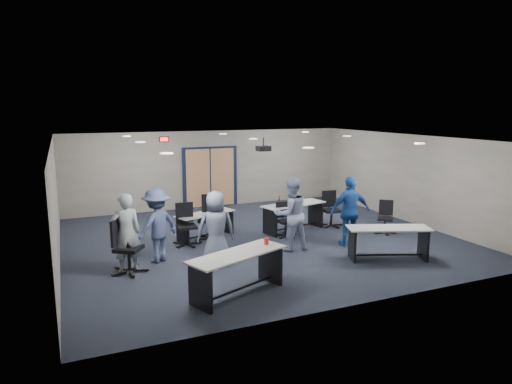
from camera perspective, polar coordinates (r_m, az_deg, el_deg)
name	(u,v)px	position (r m, az deg, el deg)	size (l,w,h in m)	color
floor	(261,239)	(12.40, 0.57, -5.90)	(10.00, 10.00, 0.00)	#1C202C
back_wall	(210,169)	(16.25, -5.80, 2.87)	(10.00, 0.04, 2.70)	gray
front_wall	(363,232)	(8.26, 13.25, -4.90)	(10.00, 0.04, 2.70)	gray
left_wall	(55,206)	(11.10, -23.79, -1.58)	(0.04, 9.00, 2.70)	gray
right_wall	(409,179)	(14.79, 18.63, 1.60)	(0.04, 9.00, 2.70)	gray
ceiling	(261,139)	(11.92, 0.60, 6.65)	(10.00, 9.00, 0.04)	white
double_door	(210,178)	(16.26, -5.74, 1.80)	(2.00, 0.07, 2.20)	black
exit_sign	(164,139)	(15.69, -11.43, 6.47)	(0.32, 0.07, 0.18)	black
ceiling_projector	(263,148)	(12.51, 0.94, 5.48)	(0.35, 0.32, 0.37)	black
ceiling_can_lights	(257,139)	(12.15, 0.12, 6.59)	(6.24, 5.74, 0.02)	white
table_front_left	(238,266)	(8.70, -2.27, -9.25)	(2.13, 1.39, 0.96)	#ABAAA2
table_front_right	(388,238)	(11.10, 16.20, -5.49)	(1.99, 1.27, 0.77)	#ABAAA2
table_back_left	(206,221)	(12.47, -6.32, -3.61)	(1.80, 1.16, 0.69)	#ABAAA2
table_back_right	(293,212)	(13.15, 4.70, -2.51)	(2.04, 1.07, 1.08)	#ABAAA2
chair_back_a	(186,225)	(11.85, -8.68, -4.08)	(0.68, 0.68, 1.09)	black
chair_back_b	(209,218)	(12.27, -5.87, -3.25)	(0.75, 0.75, 1.19)	black
chair_back_c	(286,220)	(12.54, 3.73, -3.49)	(0.59, 0.59, 0.95)	black
chair_back_d	(332,209)	(13.75, 9.43, -2.13)	(0.66, 0.66, 1.05)	black
chair_loose_left	(128,246)	(10.16, -15.65, -6.57)	(0.74, 0.74, 1.17)	black
chair_loose_right	(385,217)	(13.33, 15.87, -3.07)	(0.58, 0.58, 0.93)	black
person_gray	(126,233)	(10.19, -15.93, -4.91)	(0.63, 0.41, 1.73)	#939EA1
person_plaid	(216,229)	(10.18, -5.03, -4.59)	(0.84, 0.54, 1.71)	slate
person_lightblue	(291,214)	(11.28, 4.39, -2.78)	(0.89, 0.69, 1.83)	#9EA9D1
person_navy	(350,211)	(11.86, 11.68, -2.38)	(1.05, 0.44, 1.80)	#1B4797
person_back	(157,225)	(10.66, -12.29, -4.11)	(1.11, 0.64, 1.71)	#3B476B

